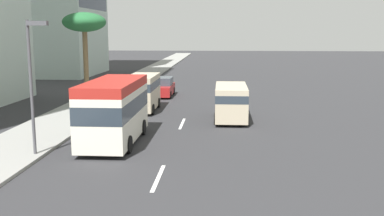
{
  "coord_description": "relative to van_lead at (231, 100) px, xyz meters",
  "views": [
    {
      "loc": [
        -3.14,
        -2.44,
        5.63
      ],
      "look_at": [
        18.81,
        -0.94,
        1.83
      ],
      "focal_mm": 41.44,
      "sensor_mm": 36.0,
      "label": 1
    }
  ],
  "objects": [
    {
      "name": "ground_plane",
      "position": [
        6.51,
        3.03,
        -1.29
      ],
      "size": [
        198.0,
        198.0,
        0.0
      ],
      "primitive_type": "plane",
      "color": "#2D2D30"
    },
    {
      "name": "sidewalk_right",
      "position": [
        6.51,
        10.63,
        -1.21
      ],
      "size": [
        162.0,
        3.97,
        0.15
      ],
      "primitive_type": "cube",
      "color": "gray",
      "rests_on": "ground_plane"
    },
    {
      "name": "lane_stripe_mid",
      "position": [
        -11.71,
        3.03,
        -1.28
      ],
      "size": [
        3.2,
        0.16,
        0.01
      ],
      "primitive_type": "cube",
      "color": "silver",
      "rests_on": "ground_plane"
    },
    {
      "name": "lane_stripe_far",
      "position": [
        -1.36,
        3.03,
        -1.28
      ],
      "size": [
        3.2,
        0.16,
        0.01
      ],
      "primitive_type": "cube",
      "color": "silver",
      "rests_on": "ground_plane"
    },
    {
      "name": "van_lead",
      "position": [
        0.0,
        0.0,
        0.0
      ],
      "size": [
        4.93,
        2.11,
        2.24
      ],
      "color": "beige",
      "rests_on": "ground_plane"
    },
    {
      "name": "car_second",
      "position": [
        10.46,
        5.86,
        -0.51
      ],
      "size": [
        4.32,
        1.9,
        1.65
      ],
      "rotation": [
        0.0,
        0.0,
        3.14
      ],
      "color": "#A51E1E",
      "rests_on": "ground_plane"
    },
    {
      "name": "van_third",
      "position": [
        3.03,
        6.27,
        0.17
      ],
      "size": [
        4.73,
        2.05,
        2.57
      ],
      "rotation": [
        0.0,
        0.0,
        3.14
      ],
      "color": "beige",
      "rests_on": "ground_plane"
    },
    {
      "name": "minibus_fourth",
      "position": [
        -6.35,
        6.04,
        0.47
      ],
      "size": [
        6.55,
        2.44,
        3.22
      ],
      "rotation": [
        0.0,
        0.0,
        3.14
      ],
      "color": "silver",
      "rests_on": "ground_plane"
    },
    {
      "name": "palm_tree",
      "position": [
        5.96,
        11.25,
        4.91
      ],
      "size": [
        3.34,
        3.34,
        6.97
      ],
      "color": "brown",
      "rests_on": "sidewalk_right"
    },
    {
      "name": "street_lamp",
      "position": [
        -9.17,
        8.92,
        2.62
      ],
      "size": [
        0.24,
        0.97,
        5.99
      ],
      "color": "#4C4C51",
      "rests_on": "sidewalk_right"
    }
  ]
}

